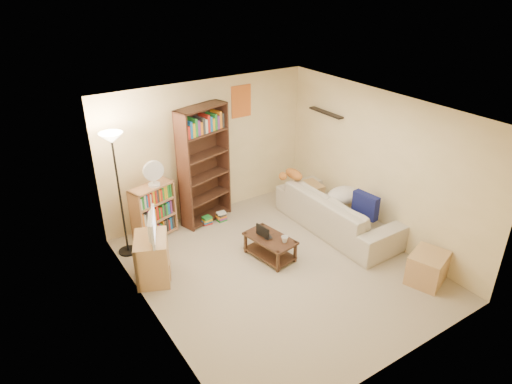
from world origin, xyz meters
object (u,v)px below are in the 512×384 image
tabby_cat (292,175)px  side_table (308,197)px  short_bookshelf (154,212)px  end_cabinet (427,268)px  floor_lamp (115,160)px  mug (285,239)px  tall_bookshelf (204,163)px  coffee_table (270,245)px  tv_stand (152,258)px  sofa (337,212)px  desk_fan (153,173)px  television (148,227)px  laptop (268,234)px

tabby_cat → side_table: 0.65m
short_bookshelf → end_cabinet: short_bookshelf is taller
tabby_cat → side_table: tabby_cat is taller
floor_lamp → mug: bearing=-39.4°
tabby_cat → mug: bearing=-130.8°
floor_lamp → side_table: bearing=-7.8°
tall_bookshelf → side_table: tall_bookshelf is taller
coffee_table → mug: size_ratio=6.22×
tall_bookshelf → side_table: (1.80, -0.72, -0.87)m
tv_stand → mug: bearing=1.7°
tall_bookshelf → tv_stand: bearing=-158.6°
sofa → desk_fan: (-2.72, 1.48, 0.85)m
television → floor_lamp: floor_lamp is taller
sofa → side_table: bearing=-3.3°
tv_stand → side_table: size_ratio=1.34×
sofa → tv_stand: 3.28m
desk_fan → floor_lamp: (-0.63, -0.16, 0.44)m
tall_bookshelf → sofa: bearing=-57.7°
tall_bookshelf → floor_lamp: size_ratio=1.04×
desk_fan → floor_lamp: size_ratio=0.22×
tall_bookshelf → end_cabinet: bearing=-77.5°
laptop → tv_stand: bearing=87.1°
tall_bookshelf → end_cabinet: 4.00m
tv_stand → desk_fan: 1.45m
floor_lamp → tall_bookshelf: bearing=9.0°
tv_stand → side_table: bearing=30.4°
desk_fan → sofa: bearing=-28.5°
tabby_cat → desk_fan: size_ratio=1.21×
laptop → end_cabinet: 2.44m
sofa → desk_fan: 3.21m
coffee_table → tv_stand: tv_stand is taller
television → short_bookshelf: bearing=-0.3°
desk_fan → side_table: size_ratio=0.87×
tall_bookshelf → floor_lamp: bearing=173.0°
mug → floor_lamp: (-1.98, 1.63, 1.22)m
television → floor_lamp: 1.17m
desk_fan → tabby_cat: bearing=-13.2°
coffee_table → mug: (0.11, -0.23, 0.19)m
tall_bookshelf → short_bookshelf: size_ratio=2.21×
tall_bookshelf → side_table: size_ratio=4.10×
tv_stand → tabby_cat: bearing=32.5°
side_table → laptop: bearing=-150.9°
television → end_cabinet: size_ratio=1.16×
tv_stand → side_table: (3.29, 0.42, -0.09)m
television → tall_bookshelf: size_ratio=0.30×
sofa → tabby_cat: tabby_cat is taller
short_bookshelf → floor_lamp: floor_lamp is taller
mug → tall_bookshelf: 2.04m
laptop → desk_fan: 2.10m
tall_bookshelf → desk_fan: tall_bookshelf is taller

